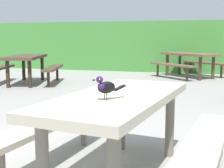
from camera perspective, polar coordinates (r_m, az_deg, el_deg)
The scene contains 5 objects.
hedge_wall at distance 11.88m, azimuth 11.89°, elevation 6.64°, with size 28.00×1.69×1.78m, color #428438.
picnic_table_foreground at distance 2.67m, azimuth 1.21°, elevation -5.73°, with size 1.90×1.93×0.74m.
bird_grackle at distance 2.36m, azimuth -1.22°, elevation -0.46°, with size 0.20×0.23×0.18m.
picnic_table_mid_left at distance 9.96m, azimuth 13.74°, elevation 4.37°, with size 2.40×2.39×0.74m.
picnic_table_far_centre at distance 8.62m, azimuth -15.20°, elevation 3.74°, with size 2.09×2.11×0.74m.
Camera 1 is at (0.88, -2.55, 1.20)m, focal length 50.83 mm.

